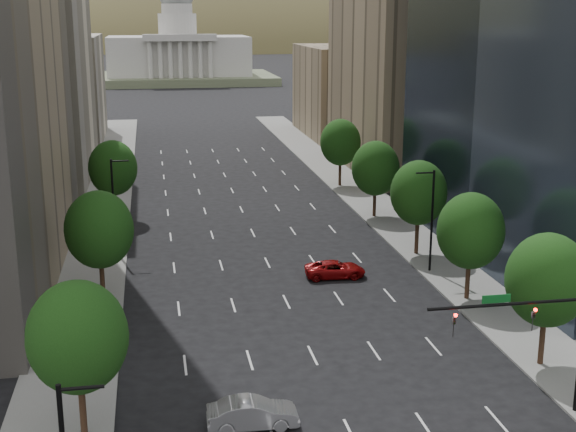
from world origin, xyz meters
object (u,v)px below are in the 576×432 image
capitol (178,55)px  car_red_far (335,269)px  car_silver (253,413)px  traffic_signal (541,330)px

capitol → car_red_far: size_ratio=11.69×
car_silver → car_red_far: car_silver is taller
car_red_far → capitol: bearing=4.0°
capitol → car_red_far: 194.89m
capitol → car_red_far: capitol is taller
traffic_signal → capitol: 219.99m
traffic_signal → car_silver: traffic_signal is taller
car_silver → car_red_far: 25.59m
car_silver → car_red_far: bearing=-22.3°
capitol → car_silver: (-5.08, -218.15, -7.76)m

